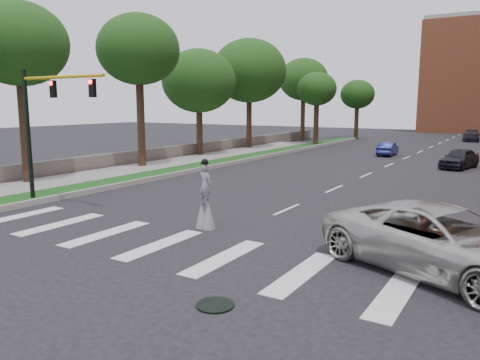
% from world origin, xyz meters
% --- Properties ---
extents(ground_plane, '(160.00, 160.00, 0.00)m').
position_xyz_m(ground_plane, '(0.00, 0.00, 0.00)').
color(ground_plane, black).
rests_on(ground_plane, ground).
extents(grass_median, '(2.00, 60.00, 0.25)m').
position_xyz_m(grass_median, '(-11.50, 20.00, 0.12)').
color(grass_median, '#134313').
rests_on(grass_median, ground).
extents(median_curb, '(0.20, 60.00, 0.28)m').
position_xyz_m(median_curb, '(-10.45, 20.00, 0.14)').
color(median_curb, '#969691').
rests_on(median_curb, ground).
extents(sidewalk_left, '(4.00, 60.00, 0.18)m').
position_xyz_m(sidewalk_left, '(-14.50, 10.00, 0.09)').
color(sidewalk_left, gray).
rests_on(sidewalk_left, ground).
extents(stone_wall, '(0.50, 56.00, 1.10)m').
position_xyz_m(stone_wall, '(-17.00, 22.00, 0.55)').
color(stone_wall, '#5C564F').
rests_on(stone_wall, ground).
extents(manhole, '(0.90, 0.90, 0.04)m').
position_xyz_m(manhole, '(3.00, -2.00, 0.02)').
color(manhole, black).
rests_on(manhole, ground).
extents(traffic_signal, '(5.30, 0.23, 6.20)m').
position_xyz_m(traffic_signal, '(-9.78, 3.00, 4.15)').
color(traffic_signal, black).
rests_on(traffic_signal, ground).
extents(stilt_performer, '(0.84, 0.55, 2.66)m').
position_xyz_m(stilt_performer, '(-1.23, 3.50, 0.99)').
color(stilt_performer, '#301E13').
rests_on(stilt_performer, ground).
extents(suv_crossing, '(7.47, 5.61, 1.88)m').
position_xyz_m(suv_crossing, '(7.14, 3.00, 0.94)').
color(suv_crossing, '#BAB8B0').
rests_on(suv_crossing, ground).
extents(car_near, '(2.64, 4.57, 1.46)m').
position_xyz_m(car_near, '(4.79, 26.84, 0.73)').
color(car_near, black).
rests_on(car_near, ground).
extents(car_mid, '(1.48, 3.79, 1.23)m').
position_xyz_m(car_mid, '(-1.90, 32.89, 0.61)').
color(car_mid, navy).
rests_on(car_mid, ground).
extents(car_far, '(2.34, 4.90, 1.38)m').
position_xyz_m(car_far, '(2.84, 55.43, 0.69)').
color(car_far, black).
rests_on(car_far, ground).
extents(tree_1, '(5.53, 5.53, 10.34)m').
position_xyz_m(tree_1, '(-15.81, 6.05, 7.92)').
color(tree_1, '#301E13').
rests_on(tree_1, ground).
extents(tree_2, '(5.88, 5.88, 10.98)m').
position_xyz_m(tree_2, '(-15.12, 14.86, 8.42)').
color(tree_2, '#301E13').
rests_on(tree_2, ground).
extents(tree_3, '(6.54, 6.54, 9.45)m').
position_xyz_m(tree_3, '(-16.20, 23.43, 6.64)').
color(tree_3, '#301E13').
rests_on(tree_3, ground).
extents(tree_4, '(7.61, 7.61, 11.25)m').
position_xyz_m(tree_4, '(-15.92, 31.73, 7.99)').
color(tree_4, '#301E13').
rests_on(tree_4, ground).
extents(tree_5, '(6.21, 6.21, 10.37)m').
position_xyz_m(tree_5, '(-15.74, 44.94, 7.69)').
color(tree_5, '#301E13').
rests_on(tree_5, ground).
extents(tree_6, '(4.29, 4.29, 8.12)m').
position_xyz_m(tree_6, '(-11.14, 38.23, 6.21)').
color(tree_6, '#301E13').
rests_on(tree_6, ground).
extents(tree_7, '(4.49, 4.49, 7.85)m').
position_xyz_m(tree_7, '(-10.79, 51.39, 5.87)').
color(tree_7, '#301E13').
rests_on(tree_7, ground).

